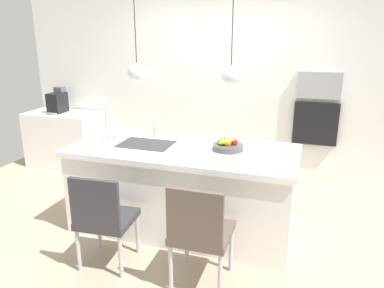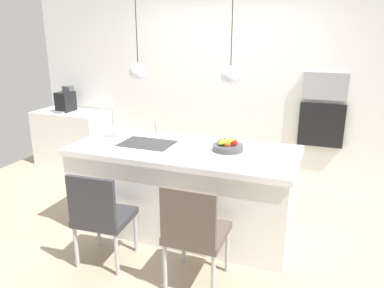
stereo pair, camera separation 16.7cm
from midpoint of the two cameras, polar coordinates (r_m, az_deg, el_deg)
name	(u,v)px [view 1 (the left image)]	position (r m, az deg, el deg)	size (l,w,h in m)	color
floor	(183,226)	(4.17, -2.51, -12.43)	(6.60, 6.60, 0.00)	tan
back_wall	(222,86)	(5.26, 3.64, 8.83)	(6.00, 0.10, 2.60)	white
kitchen_island	(183,188)	(3.96, -2.60, -6.75)	(2.31, 1.02, 0.90)	white
sink_basin	(146,145)	(3.96, -8.25, -0.09)	(0.56, 0.40, 0.02)	#2D2D30
faucet	(154,126)	(4.11, -7.04, 2.72)	(0.02, 0.17, 0.22)	silver
fruit_bowl	(228,145)	(3.72, 4.20, -0.23)	(0.31, 0.31, 0.15)	#4C4C51
side_counter	(65,139)	(6.17, -19.58, 0.73)	(1.10, 0.60, 0.84)	white
coffee_machine	(57,102)	(6.09, -20.61, 6.03)	(0.20, 0.35, 0.38)	black
microwave	(319,85)	(5.02, 17.96, 8.55)	(0.54, 0.08, 0.34)	#9E9EA3
oven	(315,123)	(5.11, 17.45, 3.00)	(0.56, 0.08, 0.56)	black
chair_near	(103,216)	(3.42, -14.78, -10.64)	(0.49, 0.48, 0.90)	#333338
chair_middle	(200,230)	(3.06, -0.39, -13.08)	(0.47, 0.47, 0.93)	brown
pendant_light_left	(137,72)	(3.84, -9.67, 10.81)	(0.18, 0.18, 0.78)	silver
pendant_light_right	(231,75)	(3.51, 4.61, 10.41)	(0.18, 0.18, 0.78)	silver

